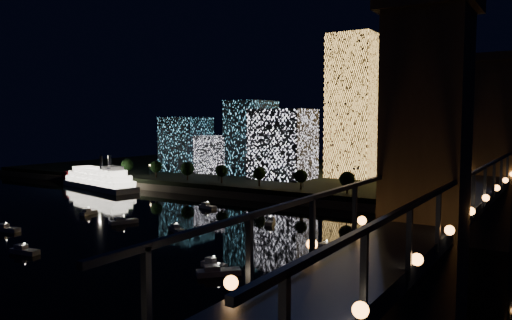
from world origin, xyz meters
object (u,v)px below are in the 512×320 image
(tower_rectangular, at_px, (353,106))
(riverboat, at_px, (97,179))
(tower_cylindrical, at_px, (425,94))
(truss_bridge, at_px, (455,212))

(tower_rectangular, relative_size, riverboat, 1.21)
(tower_cylindrical, relative_size, tower_rectangular, 1.12)
(truss_bridge, bearing_deg, riverboat, 159.33)
(riverboat, bearing_deg, tower_rectangular, 34.75)
(truss_bridge, bearing_deg, tower_rectangular, 118.06)
(riverboat, bearing_deg, tower_cylindrical, 24.26)
(truss_bridge, bearing_deg, tower_cylindrical, 106.11)
(truss_bridge, height_order, riverboat, truss_bridge)
(tower_cylindrical, distance_m, tower_rectangular, 37.93)
(tower_cylindrical, bearing_deg, riverboat, -155.74)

